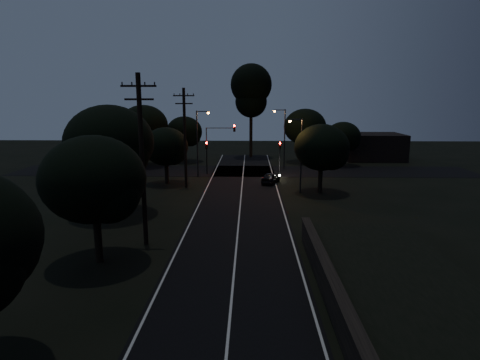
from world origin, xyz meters
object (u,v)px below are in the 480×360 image
object	(u,v)px
signal_right	(280,152)
streetlight_c	(300,150)
utility_pole_far	(185,137)
signal_mast	(220,140)
tall_pine	(251,90)
signal_left	(207,152)
car	(271,178)
utility_pole_mid	(142,158)
streetlight_b	(283,135)
streetlight_a	(199,139)

from	to	relation	value
signal_right	streetlight_c	distance (m)	10.18
utility_pole_far	signal_mast	xyz separation A→B (m)	(3.09, 7.99, -1.15)
tall_pine	signal_mast	xyz separation A→B (m)	(-3.91, -15.01, -6.32)
utility_pole_far	tall_pine	world-z (taller)	tall_pine
signal_left	car	bearing A→B (deg)	-35.55
signal_right	signal_left	bearing A→B (deg)	180.00
signal_left	streetlight_c	distance (m)	14.52
utility_pole_mid	signal_mast	distance (m)	25.22
tall_pine	streetlight_b	world-z (taller)	tall_pine
streetlight_c	utility_pole_mid	bearing A→B (deg)	-128.26
utility_pole_mid	car	distance (m)	22.08
signal_mast	car	world-z (taller)	signal_mast
tall_pine	streetlight_c	xyz separation A→B (m)	(4.83, -25.00, -6.31)
tall_pine	signal_left	xyz separation A→B (m)	(-5.60, -15.01, -7.82)
utility_pole_far	streetlight_c	xyz separation A→B (m)	(11.83, -2.00, -1.13)
tall_pine	utility_pole_mid	bearing A→B (deg)	-99.93
tall_pine	car	world-z (taller)	tall_pine
utility_pole_mid	signal_left	size ratio (longest dim) A/B	2.68
signal_right	streetlight_a	bearing A→B (deg)	-168.66
signal_right	streetlight_b	xyz separation A→B (m)	(0.71, 4.01, 1.80)
tall_pine	streetlight_c	distance (m)	26.23
streetlight_b	car	size ratio (longest dim) A/B	2.20
utility_pole_mid	car	world-z (taller)	utility_pole_mid
signal_left	signal_mast	distance (m)	2.26
signal_left	signal_right	world-z (taller)	same
streetlight_b	utility_pole_mid	bearing A→B (deg)	-111.30
utility_pole_far	signal_mast	size ratio (longest dim) A/B	1.68
utility_pole_far	signal_left	world-z (taller)	utility_pole_far
utility_pole_mid	streetlight_a	bearing A→B (deg)	88.27
streetlight_c	car	world-z (taller)	streetlight_c
signal_right	car	xyz separation A→B (m)	(-1.40, -5.57, -2.22)
utility_pole_mid	utility_pole_far	bearing A→B (deg)	90.00
streetlight_c	utility_pole_far	bearing A→B (deg)	170.40
signal_right	streetlight_c	world-z (taller)	streetlight_c
utility_pole_mid	utility_pole_far	size ratio (longest dim) A/B	1.05
streetlight_a	signal_left	bearing A→B (deg)	70.41
streetlight_c	streetlight_b	bearing A→B (deg)	92.14
utility_pole_mid	signal_right	xyz separation A→B (m)	(10.60, 24.99, -2.90)
tall_pine	signal_mast	bearing A→B (deg)	-104.62
signal_right	signal_mast	xyz separation A→B (m)	(-7.51, 0.00, 1.50)
utility_pole_mid	tall_pine	bearing A→B (deg)	80.07
utility_pole_far	streetlight_b	size ratio (longest dim) A/B	1.31
utility_pole_far	car	distance (m)	10.68
utility_pole_mid	streetlight_c	bearing A→B (deg)	51.74
signal_mast	utility_pole_far	bearing A→B (deg)	-111.11
streetlight_a	car	bearing A→B (deg)	-22.86
utility_pole_mid	streetlight_c	world-z (taller)	utility_pole_mid
utility_pole_far	signal_left	distance (m)	8.53
signal_left	streetlight_c	bearing A→B (deg)	-43.76
signal_mast	car	size ratio (longest dim) A/B	1.72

